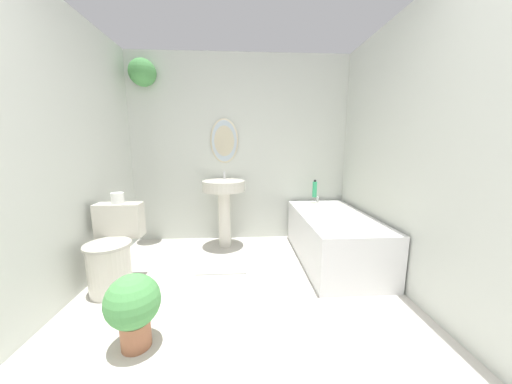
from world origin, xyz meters
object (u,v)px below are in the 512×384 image
at_px(toilet, 113,253).
at_px(pedestal_sink, 224,197).
at_px(potted_plant, 133,306).
at_px(toilet_paper_roll, 118,198).
at_px(shampoo_bottle, 315,189).
at_px(bathtub, 333,236).

relative_size(toilet, pedestal_sink, 0.78).
distance_m(potted_plant, toilet_paper_roll, 1.13).
bearing_deg(potted_plant, toilet, 122.49).
relative_size(pedestal_sink, potted_plant, 1.96).
bearing_deg(shampoo_bottle, potted_plant, -132.97).
relative_size(toilet, bathtub, 0.51).
relative_size(potted_plant, toilet_paper_roll, 4.35).
distance_m(toilet, bathtub, 2.19).
height_order(bathtub, toilet_paper_roll, toilet_paper_roll).
height_order(shampoo_bottle, potted_plant, shampoo_bottle).
distance_m(bathtub, potted_plant, 2.05).
bearing_deg(potted_plant, shampoo_bottle, 47.03).
bearing_deg(bathtub, toilet, -168.52).
bearing_deg(toilet, potted_plant, -57.51).
bearing_deg(bathtub, potted_plant, -145.33).
bearing_deg(toilet_paper_roll, pedestal_sink, 38.17).
height_order(toilet, shampoo_bottle, shampoo_bottle).
bearing_deg(potted_plant, toilet_paper_roll, 117.04).
height_order(bathtub, potted_plant, bathtub).
bearing_deg(bathtub, toilet_paper_roll, -173.22).
bearing_deg(toilet_paper_roll, shampoo_bottle, 21.84).
height_order(toilet, pedestal_sink, pedestal_sink).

